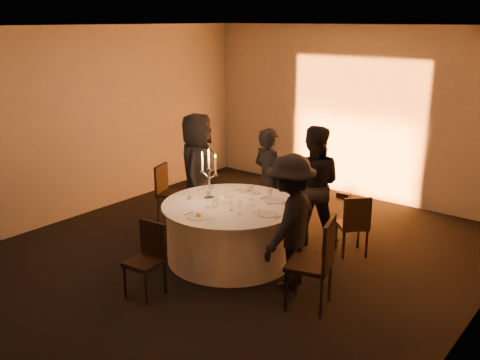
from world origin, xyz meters
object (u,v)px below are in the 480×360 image
Objects in this scene: coffee_cup at (191,197)px; guest_back_right at (313,185)px; guest_left at (198,171)px; chair_back_left at (285,194)px; banquet_table at (231,231)px; chair_front at (148,255)px; guest_back_left at (268,180)px; chair_left at (168,189)px; candelabra at (209,182)px; guest_right at (290,222)px; chair_back_right at (354,222)px; chair_right at (317,258)px.

guest_back_right is at bearing 50.37° from coffee_cup.
guest_left is 1.78m from guest_back_right.
banquet_table is at bearing 91.80° from chair_back_left.
chair_front is 0.51× the size of guest_back_right.
guest_back_right is (0.77, -0.02, 0.07)m from guest_back_left.
guest_left reaches higher than banquet_table.
chair_left is 0.70m from guest_left.
chair_left is at bearing 71.01° from guest_left.
guest_back_right reaches higher than chair_front.
coffee_cup is (1.17, -0.69, 0.30)m from chair_left.
chair_back_left is 1.43m from candelabra.
candelabra is at bearing 76.47° from chair_back_left.
guest_back_left reaches higher than candelabra.
candelabra is (-1.38, 0.14, 0.20)m from guest_right.
chair_back_right is (2.96, 0.57, -0.02)m from chair_left.
chair_back_right is 2.21m from coffee_cup.
candelabra reaches higher than chair_left.
guest_left reaches higher than guest_right.
chair_front is at bearing -70.61° from coffee_cup.
guest_right is 14.77× the size of coffee_cup.
guest_back_right is at bearing -170.64° from guest_back_left.
guest_left is at bearing -7.66° from guest_back_right.
chair_front is at bearing 88.19° from chair_back_left.
chair_front is 0.53× the size of guest_right.
coffee_cup is (-0.41, 1.16, 0.32)m from chair_front.
guest_back_right reaches higher than banquet_table.
chair_back_left is 9.07× the size of coffee_cup.
candelabra is (0.19, 0.16, 0.21)m from coffee_cup.
guest_back_right is 2.47× the size of candelabra.
candelabra is at bearing -156.57° from guest_left.
chair_right reaches higher than chair_front.
chair_left is 1.03× the size of chair_front.
guest_right is at bearing -137.67° from guest_left.
guest_back_left is 0.92× the size of guest_back_right.
chair_front is 2.52m from guest_back_left.
guest_back_left is at bearing -26.90° from guest_back_right.
coffee_cup reaches higher than banquet_table.
guest_back_right is at bearing -100.64° from guest_left.
guest_back_right reaches higher than chair_right.
guest_back_left is at bearing 76.54° from coffee_cup.
guest_back_left is (-1.78, 1.59, 0.19)m from chair_right.
chair_back_left is 0.64× the size of guest_back_left.
guest_back_right is (0.57, -0.16, 0.29)m from chair_back_left.
chair_right is 1.53× the size of candelabra.
chair_front is at bearing -78.27° from chair_right.
guest_right reaches higher than chair_left.
chair_back_right is 2.01m from candelabra.
banquet_table is 1.66m from chair_back_right.
chair_back_right is (1.24, 1.10, 0.09)m from banquet_table.
guest_right reaches higher than chair_back_left.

